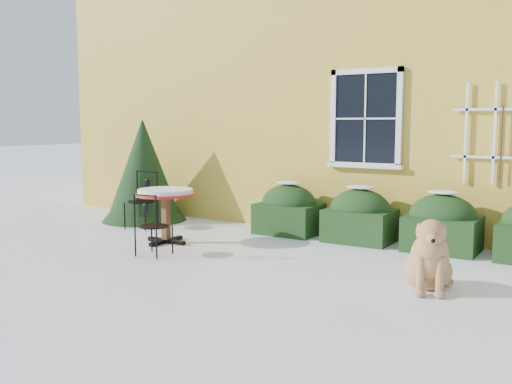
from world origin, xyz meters
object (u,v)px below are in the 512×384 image
Objects in this scene: evergreen_shrub at (144,180)px; patio_chair_near at (152,225)px; patio_chair_far at (142,200)px; dog at (429,260)px; bistro_table at (166,198)px.

patio_chair_near is (2.23, -2.22, -0.35)m from evergreen_shrub.
patio_chair_far reaches higher than patio_chair_near.
patio_chair_far is 1.05× the size of dog.
dog is at bearing -17.08° from evergreen_shrub.
dog is at bearing -5.87° from bistro_table.
evergreen_shrub is 6.37m from dog.
bistro_table is 0.94m from patio_chair_near.
evergreen_shrub reaches higher than bistro_table.
patio_chair_near is at bearing -61.59° from bistro_table.
patio_chair_near is at bearing -53.92° from patio_chair_far.
bistro_table is at bearing 154.80° from dog.
patio_chair_far is at bearing 147.23° from bistro_table.
evergreen_shrub reaches higher than dog.
patio_chair_near reaches higher than dog.
bistro_table is at bearing -43.23° from patio_chair_far.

